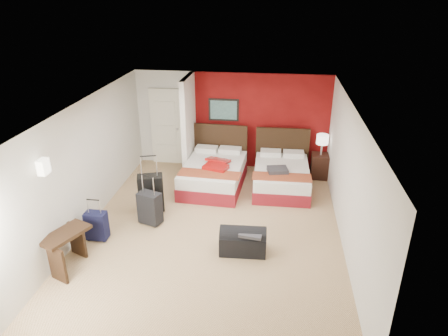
% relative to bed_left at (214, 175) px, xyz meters
% --- Properties ---
extents(ground, '(6.50, 6.50, 0.00)m').
position_rel_bed_left_xyz_m(ground, '(0.27, -1.91, -0.29)').
color(ground, tan).
rests_on(ground, ground).
extents(room_walls, '(5.02, 6.52, 2.50)m').
position_rel_bed_left_xyz_m(room_walls, '(-1.13, -0.49, 0.96)').
color(room_walls, silver).
rests_on(room_walls, ground).
extents(red_accent_panel, '(3.50, 0.04, 2.50)m').
position_rel_bed_left_xyz_m(red_accent_panel, '(1.02, 1.32, 0.96)').
color(red_accent_panel, maroon).
rests_on(red_accent_panel, ground).
extents(partition_wall, '(0.12, 1.20, 2.50)m').
position_rel_bed_left_xyz_m(partition_wall, '(-0.73, 0.70, 0.96)').
color(partition_wall, silver).
rests_on(partition_wall, ground).
extents(entry_door, '(0.82, 0.06, 2.05)m').
position_rel_bed_left_xyz_m(entry_door, '(-1.48, 1.29, 0.73)').
color(entry_door, silver).
rests_on(entry_door, ground).
extents(bed_left, '(1.48, 2.03, 0.59)m').
position_rel_bed_left_xyz_m(bed_left, '(0.00, 0.00, 0.00)').
color(bed_left, white).
rests_on(bed_left, ground).
extents(bed_right, '(1.31, 1.85, 0.55)m').
position_rel_bed_left_xyz_m(bed_right, '(1.61, 0.10, -0.02)').
color(bed_right, white).
rests_on(bed_right, ground).
extents(red_suitcase_open, '(0.73, 0.87, 0.09)m').
position_rel_bed_left_xyz_m(red_suitcase_open, '(0.10, -0.10, 0.34)').
color(red_suitcase_open, '#9F0F0D').
rests_on(red_suitcase_open, bed_left).
extents(jacket_bundle, '(0.51, 0.44, 0.11)m').
position_rel_bed_left_xyz_m(jacket_bundle, '(1.51, -0.20, 0.31)').
color(jacket_bundle, '#36353A').
rests_on(jacket_bundle, bed_right).
extents(nightstand, '(0.45, 0.45, 0.61)m').
position_rel_bed_left_xyz_m(nightstand, '(2.57, 0.86, 0.01)').
color(nightstand, black).
rests_on(nightstand, ground).
extents(table_lamp, '(0.36, 0.36, 0.52)m').
position_rel_bed_left_xyz_m(table_lamp, '(2.57, 0.86, 0.58)').
color(table_lamp, white).
rests_on(table_lamp, nightstand).
extents(suitcase_black, '(0.60, 0.47, 0.79)m').
position_rel_bed_left_xyz_m(suitcase_black, '(-1.14, -1.33, 0.10)').
color(suitcase_black, black).
rests_on(suitcase_black, ground).
extents(suitcase_charcoal, '(0.51, 0.41, 0.66)m').
position_rel_bed_left_xyz_m(suitcase_charcoal, '(-1.01, -1.84, 0.04)').
color(suitcase_charcoal, black).
rests_on(suitcase_charcoal, ground).
extents(suitcase_navy, '(0.40, 0.25, 0.55)m').
position_rel_bed_left_xyz_m(suitcase_navy, '(-1.85, -2.53, -0.02)').
color(suitcase_navy, black).
rests_on(suitcase_navy, ground).
extents(duffel_bag, '(0.85, 0.48, 0.42)m').
position_rel_bed_left_xyz_m(duffel_bag, '(0.94, -2.56, -0.08)').
color(duffel_bag, black).
rests_on(duffel_bag, ground).
extents(jacket_draped, '(0.45, 0.39, 0.05)m').
position_rel_bed_left_xyz_m(jacket_draped, '(1.09, -2.61, 0.16)').
color(jacket_draped, '#36353A').
rests_on(jacket_draped, duffel_bag).
extents(desk, '(0.71, 0.93, 0.70)m').
position_rel_bed_left_xyz_m(desk, '(-1.98, -3.40, 0.05)').
color(desk, black).
rests_on(desk, ground).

